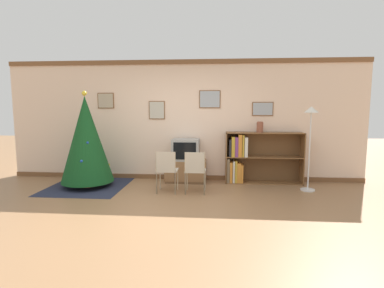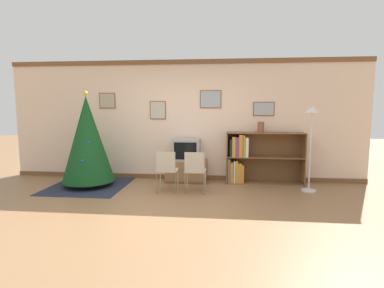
{
  "view_description": "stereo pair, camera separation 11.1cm",
  "coord_description": "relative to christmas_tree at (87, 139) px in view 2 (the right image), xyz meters",
  "views": [
    {
      "loc": [
        0.78,
        -4.51,
        1.65
      ],
      "look_at": [
        0.3,
        1.23,
        0.94
      ],
      "focal_mm": 28.0,
      "sensor_mm": 36.0,
      "label": 1
    },
    {
      "loc": [
        0.89,
        -4.5,
        1.65
      ],
      "look_at": [
        0.3,
        1.23,
        0.94
      ],
      "focal_mm": 28.0,
      "sensor_mm": 36.0,
      "label": 2
    }
  ],
  "objects": [
    {
      "name": "ground_plane",
      "position": [
        1.91,
        -1.44,
        -0.99
      ],
      "size": [
        24.0,
        24.0,
        0.0
      ],
      "primitive_type": "plane",
      "color": "#936B47"
    },
    {
      "name": "standing_lamp",
      "position": [
        4.51,
        0.05,
        0.29
      ],
      "size": [
        0.28,
        0.28,
        1.67
      ],
      "color": "silver",
      "rests_on": "ground_plane"
    },
    {
      "name": "folding_chair_right",
      "position": [
        2.29,
        -0.36,
        -0.52
      ],
      "size": [
        0.4,
        0.4,
        0.82
      ],
      "color": "#BCB29E",
      "rests_on": "ground_plane"
    },
    {
      "name": "wall_back",
      "position": [
        1.91,
        0.83,
        0.36
      ],
      "size": [
        8.08,
        0.11,
        2.7
      ],
      "color": "beige",
      "rests_on": "ground_plane"
    },
    {
      "name": "vase",
      "position": [
        3.61,
        0.58,
        0.24
      ],
      "size": [
        0.14,
        0.14,
        0.23
      ],
      "color": "brown",
      "rests_on": "bookshelf"
    },
    {
      "name": "folding_chair_left",
      "position": [
        1.74,
        -0.36,
        -0.52
      ],
      "size": [
        0.4,
        0.4,
        0.82
      ],
      "color": "#BCB29E",
      "rests_on": "ground_plane"
    },
    {
      "name": "christmas_tree",
      "position": [
        0.0,
        0.0,
        0.0
      ],
      "size": [
        1.07,
        1.07,
        1.98
      ],
      "color": "maroon",
      "rests_on": "area_rug"
    },
    {
      "name": "area_rug",
      "position": [
        -0.0,
        -0.0,
        -0.99
      ],
      "size": [
        1.57,
        1.7,
        0.01
      ],
      "color": "#23283D",
      "rests_on": "ground_plane"
    },
    {
      "name": "tv_console",
      "position": [
        2.01,
        0.54,
        -0.74
      ],
      "size": [
        0.9,
        0.45,
        0.49
      ],
      "color": "brown",
      "rests_on": "ground_plane"
    },
    {
      "name": "bookshelf",
      "position": [
        3.41,
        0.6,
        -0.44
      ],
      "size": [
        1.66,
        0.36,
        1.11
      ],
      "color": "brown",
      "rests_on": "ground_plane"
    },
    {
      "name": "television",
      "position": [
        2.01,
        0.54,
        -0.27
      ],
      "size": [
        0.59,
        0.43,
        0.47
      ],
      "color": "#9E9E99",
      "rests_on": "tv_console"
    }
  ]
}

